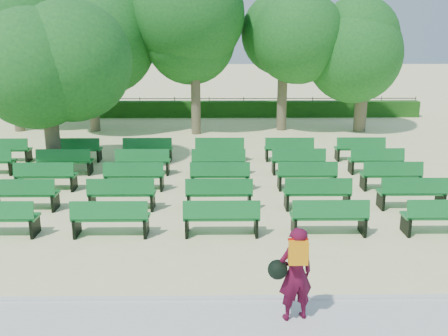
# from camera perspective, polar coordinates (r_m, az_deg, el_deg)

# --- Properties ---
(ground) EXTENTS (120.00, 120.00, 0.00)m
(ground) POSITION_cam_1_polar(r_m,az_deg,el_deg) (15.28, -6.37, -2.99)
(ground) COLOR #F0EA9F
(curb) EXTENTS (30.00, 0.12, 0.10)m
(curb) POSITION_cam_1_polar(r_m,az_deg,el_deg) (9.58, -10.07, -14.62)
(curb) COLOR silver
(curb) RESTS_ON ground
(hedge) EXTENTS (26.00, 0.70, 0.90)m
(hedge) POSITION_cam_1_polar(r_m,az_deg,el_deg) (28.79, -3.71, 6.73)
(hedge) COLOR #1B4F14
(hedge) RESTS_ON ground
(fence) EXTENTS (26.00, 0.10, 1.02)m
(fence) POSITION_cam_1_polar(r_m,az_deg,el_deg) (29.26, -3.66, 5.98)
(fence) COLOR black
(fence) RESTS_ON ground
(tree_line) EXTENTS (21.80, 6.80, 7.04)m
(tree_line) POSITION_cam_1_polar(r_m,az_deg,el_deg) (24.94, -4.17, 4.31)
(tree_line) COLOR #1A601E
(tree_line) RESTS_ON ground
(bench_array) EXTENTS (1.87, 0.69, 1.16)m
(bench_array) POSITION_cam_1_polar(r_m,az_deg,el_deg) (15.68, -5.39, -2.12)
(bench_array) COLOR #126B2A
(bench_array) RESTS_ON ground
(tree_among) EXTENTS (4.00, 4.00, 5.65)m
(tree_among) POSITION_cam_1_polar(r_m,az_deg,el_deg) (18.01, -19.75, 11.43)
(tree_among) COLOR brown
(tree_among) RESTS_ON ground
(person) EXTENTS (0.82, 0.54, 1.66)m
(person) POSITION_cam_1_polar(r_m,az_deg,el_deg) (8.57, 8.02, -11.77)
(person) COLOR #490A23
(person) RESTS_ON ground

